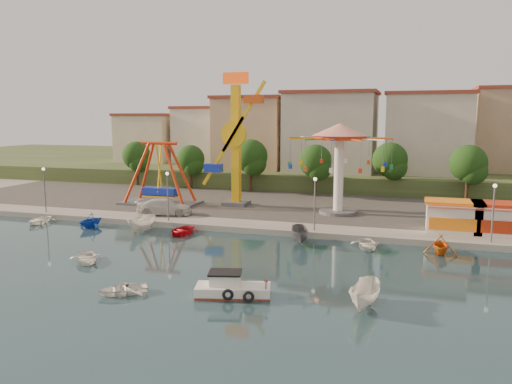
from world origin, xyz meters
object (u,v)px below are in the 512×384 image
at_px(rowboat_a, 87,258).
at_px(skiff, 365,295).
at_px(kamikaze_tower, 238,143).
at_px(cabin_motorboat, 231,289).
at_px(van, 165,207).
at_px(pirate_ship_ride, 160,175).
at_px(wave_swinger, 339,148).

relative_size(rowboat_a, skiff, 0.84).
distance_m(kamikaze_tower, rowboat_a, 26.83).
height_order(cabin_motorboat, rowboat_a, cabin_motorboat).
height_order(kamikaze_tower, cabin_motorboat, kamikaze_tower).
bearing_deg(kamikaze_tower, cabin_motorboat, -71.37).
xyz_separation_m(skiff, van, (-24.38, 20.29, 0.70)).
bearing_deg(pirate_ship_ride, wave_swinger, 0.71).
xyz_separation_m(cabin_motorboat, van, (-15.77, 20.80, 1.05)).
relative_size(cabin_motorboat, rowboat_a, 1.47).
relative_size(wave_swinger, van, 1.85).
bearing_deg(rowboat_a, pirate_ship_ride, 63.84).
distance_m(wave_swinger, van, 21.08).
relative_size(kamikaze_tower, wave_swinger, 1.42).
relative_size(pirate_ship_ride, cabin_motorboat, 1.92).
distance_m(pirate_ship_ride, cabin_motorboat, 33.87).
height_order(rowboat_a, skiff, skiff).
bearing_deg(rowboat_a, wave_swinger, 14.40).
bearing_deg(wave_swinger, van, -160.38).
height_order(pirate_ship_ride, wave_swinger, wave_swinger).
bearing_deg(van, rowboat_a, 171.21).
xyz_separation_m(pirate_ship_ride, skiff, (28.36, -26.72, -3.59)).
distance_m(rowboat_a, skiff, 22.70).
height_order(pirate_ship_ride, kamikaze_tower, kamikaze_tower).
xyz_separation_m(wave_swinger, rowboat_a, (-16.92, -23.82, -7.83)).
xyz_separation_m(rowboat_a, van, (-1.91, 17.11, 1.14)).
relative_size(wave_swinger, rowboat_a, 3.28).
bearing_deg(cabin_motorboat, skiff, -11.35).
distance_m(skiff, van, 31.73).
relative_size(wave_swinger, skiff, 2.77).
bearing_deg(kamikaze_tower, skiff, -57.12).
relative_size(cabin_motorboat, skiff, 1.25).
distance_m(pirate_ship_ride, rowboat_a, 24.60).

